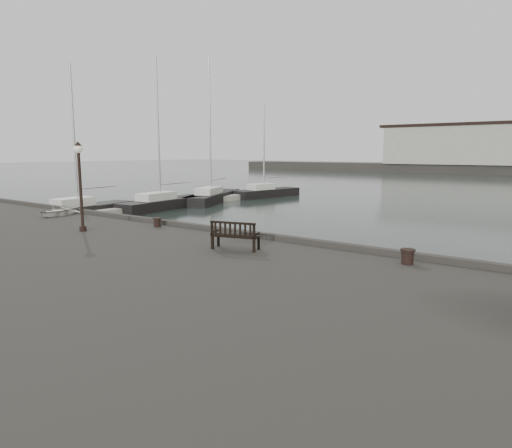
{
  "coord_description": "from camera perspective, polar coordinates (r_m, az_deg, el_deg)",
  "views": [
    {
      "loc": [
        8.82,
        -13.11,
        4.6
      ],
      "look_at": [
        -0.68,
        -0.5,
        2.1
      ],
      "focal_mm": 32.0,
      "sensor_mm": 36.0,
      "label": 1
    }
  ],
  "objects": [
    {
      "name": "bollard_right",
      "position": [
        13.16,
        18.42,
        -3.88
      ],
      "size": [
        0.45,
        0.45,
        0.42
      ],
      "primitive_type": "cylinder",
      "rotation": [
        0.0,
        0.0,
        0.13
      ],
      "color": "black",
      "rests_on": "quay"
    },
    {
      "name": "yacht_c",
      "position": [
        38.18,
        -11.35,
        2.26
      ],
      "size": [
        3.15,
        9.44,
        12.51
      ],
      "rotation": [
        0.0,
        0.0,
        0.1
      ],
      "color": "black",
      "rests_on": "ground"
    },
    {
      "name": "yacht_a",
      "position": [
        35.3,
        -20.76,
        1.31
      ],
      "size": [
        2.81,
        8.18,
        11.21
      ],
      "rotation": [
        0.0,
        0.0,
        0.09
      ],
      "color": "black",
      "rests_on": "ground"
    },
    {
      "name": "bench",
      "position": [
        14.36,
        -2.61,
        -2.09
      ],
      "size": [
        1.6,
        0.93,
        0.87
      ],
      "rotation": [
        0.0,
        0.0,
        0.28
      ],
      "color": "black",
      "rests_on": "quay"
    },
    {
      "name": "dinghy",
      "position": [
        24.08,
        -23.59,
        1.52
      ],
      "size": [
        2.08,
        2.49,
        0.44
      ],
      "primitive_type": "imported",
      "rotation": [
        0.0,
        0.0,
        0.29
      ],
      "color": "silver",
      "rests_on": "quay"
    },
    {
      "name": "lamp_post",
      "position": [
        18.7,
        -21.18,
        5.84
      ],
      "size": [
        0.35,
        0.35,
        3.44
      ],
      "rotation": [
        0.0,
        0.0,
        -0.36
      ],
      "color": "black",
      "rests_on": "quay"
    },
    {
      "name": "yacht_d",
      "position": [
        47.4,
        1.34,
        3.7
      ],
      "size": [
        3.39,
        8.15,
        10.19
      ],
      "rotation": [
        0.0,
        0.0,
        -0.17
      ],
      "color": "black",
      "rests_on": "ground"
    },
    {
      "name": "yacht_b",
      "position": [
        43.12,
        -5.4,
        3.16
      ],
      "size": [
        6.01,
        10.29,
        13.48
      ],
      "rotation": [
        0.0,
        0.0,
        0.4
      ],
      "color": "black",
      "rests_on": "ground"
    },
    {
      "name": "ground",
      "position": [
        16.45,
        2.98,
        -7.25
      ],
      "size": [
        400.0,
        400.0,
        0.0
      ],
      "primitive_type": "plane",
      "color": "black",
      "rests_on": "ground"
    },
    {
      "name": "pontoon",
      "position": [
        37.19,
        -14.18,
        2.0
      ],
      "size": [
        2.0,
        24.0,
        0.5
      ],
      "primitive_type": "cube",
      "color": "beige",
      "rests_on": "ground"
    },
    {
      "name": "bollard_left",
      "position": [
        19.14,
        -12.24,
        0.22
      ],
      "size": [
        0.47,
        0.47,
        0.37
      ],
      "primitive_type": "cylinder",
      "rotation": [
        0.0,
        0.0,
        -0.41
      ],
      "color": "black",
      "rests_on": "quay"
    }
  ]
}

